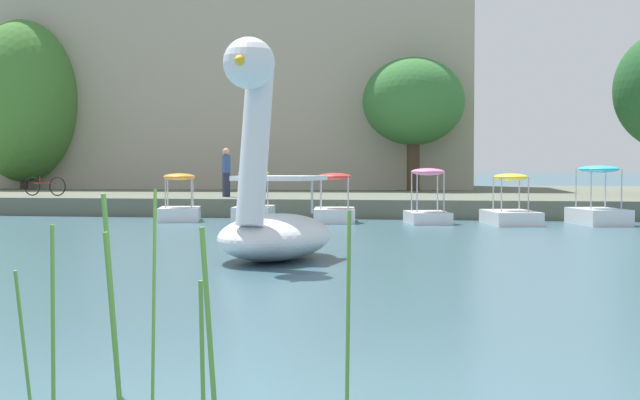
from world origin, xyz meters
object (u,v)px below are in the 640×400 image
pedal_boat_yellow (510,211)px  pedal_boat_lime (254,207)px  tree_sapling_by_fence (413,102)px  pedal_boat_red (335,207)px  person_on_path (226,171)px  swan_boat (271,208)px  tree_willow_overhanging (23,101)px  bicycle_parked (45,186)px  pedal_boat_orange (179,207)px  pedal_boat_cyan (598,206)px  pedal_boat_pink (427,206)px

pedal_boat_yellow → pedal_boat_lime: pedal_boat_lime is taller
tree_sapling_by_fence → pedal_boat_red: bearing=-96.9°
person_on_path → swan_boat: bearing=-71.7°
pedal_boat_yellow → pedal_boat_lime: 7.32m
pedal_boat_yellow → tree_willow_overhanging: bearing=149.0°
pedal_boat_lime → bicycle_parked: pedal_boat_lime is taller
pedal_boat_red → pedal_boat_orange: bearing=-177.0°
pedal_boat_cyan → pedal_boat_lime: size_ratio=1.07×
pedal_boat_orange → pedal_boat_lime: bearing=0.2°
pedal_boat_lime → person_on_path: bearing=116.1°
swan_boat → pedal_boat_orange: bearing=115.8°
pedal_boat_red → tree_sapling_by_fence: 12.85m
swan_boat → pedal_boat_yellow: (4.40, 10.74, -0.52)m
swan_boat → tree_sapling_by_fence: 23.38m
pedal_boat_pink → pedal_boat_lime: (-5.02, -0.11, -0.05)m
pedal_boat_red → pedal_boat_lime: size_ratio=1.01×
swan_boat → pedal_boat_red: 10.98m
pedal_boat_cyan → pedal_boat_yellow: pedal_boat_cyan is taller
pedal_boat_pink → pedal_boat_orange: (-7.28, -0.11, -0.07)m
pedal_boat_cyan → pedal_boat_red: bearing=-179.2°
pedal_boat_red → bicycle_parked: size_ratio=1.32×
swan_boat → person_on_path: bearing=108.3°
swan_boat → pedal_boat_pink: swan_boat is taller
pedal_boat_pink → tree_willow_overhanging: bearing=146.2°
pedal_boat_cyan → person_on_path: person_on_path is taller
pedal_boat_orange → bicycle_parked: pedal_boat_orange is taller
pedal_boat_cyan → bicycle_parked: 18.51m
pedal_boat_yellow → person_on_path: size_ratio=1.53×
pedal_boat_pink → bicycle_parked: (-13.47, 3.78, 0.44)m
pedal_boat_red → tree_sapling_by_fence: (1.48, 12.15, 3.89)m
pedal_boat_cyan → pedal_boat_pink: (-4.69, -0.24, -0.02)m
pedal_boat_cyan → pedal_boat_red: (-7.37, -0.11, -0.08)m
swan_boat → pedal_boat_lime: size_ratio=1.65×
pedal_boat_orange → tree_willow_overhanging: 17.77m
pedal_boat_pink → bicycle_parked: size_ratio=1.20×
tree_willow_overhanging → person_on_path: size_ratio=4.68×
swan_boat → pedal_boat_cyan: size_ratio=1.55×
swan_boat → pedal_boat_yellow: 11.62m
swan_boat → pedal_boat_red: bearing=93.0°
pedal_boat_yellow → pedal_boat_pink: bearing=178.0°
pedal_boat_red → tree_willow_overhanging: size_ratio=0.29×
swan_boat → bicycle_parked: size_ratio=2.16×
pedal_boat_red → tree_willow_overhanging: (-16.22, 12.53, 4.17)m
pedal_boat_orange → tree_sapling_by_fence: bearing=63.9°
pedal_boat_red → bicycle_parked: 11.40m
pedal_boat_yellow → person_on_path: bearing=157.3°
pedal_boat_red → swan_boat: bearing=-87.0°
person_on_path → pedal_boat_cyan: bearing=-16.9°
pedal_boat_pink → bicycle_parked: bearing=164.3°
pedal_boat_cyan → pedal_boat_orange: 11.97m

